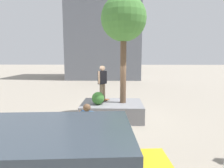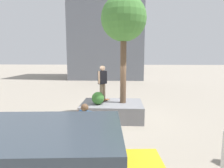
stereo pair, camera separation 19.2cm
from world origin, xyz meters
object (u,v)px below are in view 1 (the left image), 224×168
at_px(skateboard, 103,100).
at_px(bystander_watching, 87,124).
at_px(plaza_tree, 124,20).
at_px(skateboarder, 102,80).
at_px(planter_ledge, 112,110).

height_order(skateboard, bystander_watching, bystander_watching).
xyz_separation_m(plaza_tree, skateboard, (0.99, -0.19, -3.76)).
bearing_deg(skateboard, skateboarder, 0.00).
bearing_deg(planter_ledge, skateboarder, -27.24).
bearing_deg(skateboard, plaza_tree, 169.29).
distance_m(plaza_tree, skateboard, 3.89).
relative_size(planter_ledge, skateboard, 3.92).
distance_m(skateboard, bystander_watching, 3.53).
xyz_separation_m(skateboarder, bystander_watching, (0.20, 3.52, -0.93)).
xyz_separation_m(planter_ledge, skateboard, (0.47, -0.24, 0.44)).
relative_size(skateboarder, bystander_watching, 1.11).
xyz_separation_m(skateboard, bystander_watching, (0.20, 3.52, 0.06)).
relative_size(planter_ledge, skateboarder, 1.69).
distance_m(skateboard, skateboarder, 0.99).
bearing_deg(skateboard, planter_ledge, 152.76).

